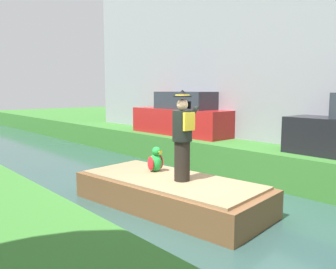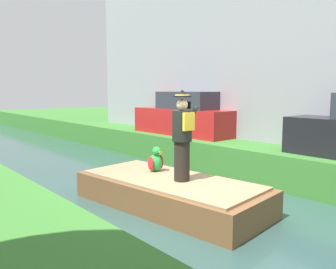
# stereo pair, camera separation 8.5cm
# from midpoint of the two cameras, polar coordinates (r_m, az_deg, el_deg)

# --- Properties ---
(ground_plane) EXTENTS (80.00, 80.00, 0.00)m
(ground_plane) POSITION_cam_midpoint_polar(r_m,az_deg,el_deg) (7.19, 3.07, -13.51)
(ground_plane) COLOR #4C4742
(canal_water) EXTENTS (5.30, 48.00, 0.10)m
(canal_water) POSITION_cam_midpoint_polar(r_m,az_deg,el_deg) (7.17, 3.07, -13.14)
(canal_water) COLOR #2D4C47
(canal_water) RESTS_ON ground
(boat) EXTENTS (2.28, 4.38, 0.61)m
(boat) POSITION_cam_midpoint_polar(r_m,az_deg,el_deg) (7.45, -0.02, -9.48)
(boat) COLOR brown
(boat) RESTS_ON canal_water
(person_pirate) EXTENTS (0.61, 0.42, 1.85)m
(person_pirate) POSITION_cam_midpoint_polar(r_m,az_deg,el_deg) (7.00, 2.07, -0.22)
(person_pirate) COLOR black
(person_pirate) RESTS_ON boat
(parrot_plush) EXTENTS (0.36, 0.34, 0.57)m
(parrot_plush) POSITION_cam_midpoint_polar(r_m,az_deg,el_deg) (7.93, -2.35, -4.32)
(parrot_plush) COLOR green
(parrot_plush) RESTS_ON boat
(parked_car_red) EXTENTS (1.74, 4.02, 1.50)m
(parked_car_red) POSITION_cam_midpoint_polar(r_m,az_deg,el_deg) (12.40, 2.84, 3.02)
(parked_car_red) COLOR red
(parked_car_red) RESTS_ON grass_bank_far
(building_row) EXTENTS (7.50, 16.72, 6.48)m
(building_row) POSITION_cam_midpoint_polar(r_m,az_deg,el_deg) (14.28, 22.31, 13.56)
(building_row) COLOR #93939E
(building_row) RESTS_ON grass_bank_far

